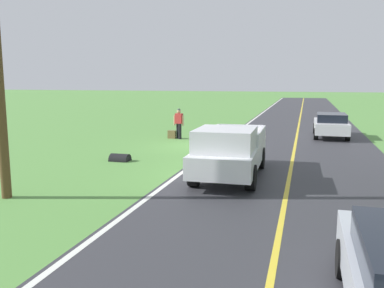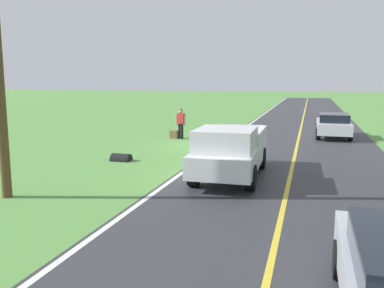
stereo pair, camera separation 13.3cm
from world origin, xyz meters
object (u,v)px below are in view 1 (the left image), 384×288
suitcase_carried (172,134)px  pickup_truck_passing (230,150)px  hitchhiker_walking (179,122)px  sedan_near_oncoming (331,124)px

suitcase_carried → pickup_truck_passing: 9.97m
hitchhiker_walking → pickup_truck_passing: size_ratio=0.32×
hitchhiker_walking → pickup_truck_passing: bearing=117.6°
suitcase_carried → hitchhiker_walking: bearing=100.9°
hitchhiker_walking → sedan_near_oncoming: 8.99m
pickup_truck_passing → sedan_near_oncoming: (-3.93, -11.70, -0.21)m
pickup_truck_passing → sedan_near_oncoming: 12.34m
pickup_truck_passing → suitcase_carried: bearing=-60.1°
pickup_truck_passing → hitchhiker_walking: bearing=-62.4°
sedan_near_oncoming → suitcase_carried: bearing=19.1°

